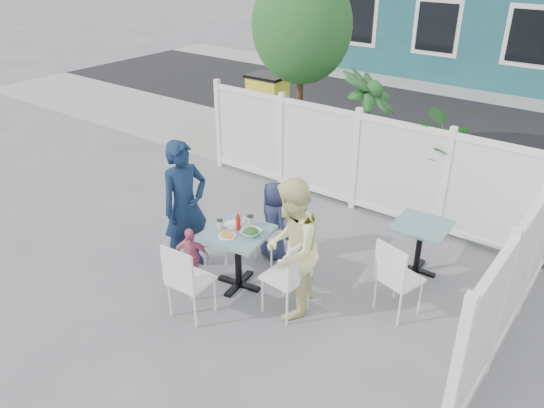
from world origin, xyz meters
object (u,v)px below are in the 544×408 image
Objects in this scene: main_table at (238,244)px; boy at (274,220)px; chair_right at (292,272)px; chair_back at (277,225)px; chair_near at (186,277)px; woman at (291,249)px; utility_cabinet at (267,111)px; chair_left at (200,227)px; man at (185,206)px; toddler at (190,257)px; spare_table at (421,235)px.

main_table is 0.78× the size of boy.
chair_right is 1.23m from chair_back.
boy is at bearing 86.20° from chair_near.
woman is (0.86, 0.83, 0.28)m from chair_near.
utility_cabinet is 4.54m from boy.
boy reaches higher than chair_back.
chair_back is at bearing 90.25° from main_table.
chair_left is 0.56× the size of man.
chair_back is 0.09m from boy.
man is at bearing 104.94° from toddler.
chair_near is (2.85, -5.22, -0.13)m from utility_cabinet.
chair_right is at bearing 148.33° from chair_back.
utility_cabinet is 0.82× the size of woman.
chair_back is at bearing 138.99° from chair_left.
chair_right reaches higher than chair_back.
main_table is at bearing -111.90° from woman.
woman is at bearing 39.52° from chair_near.
boy is (-1.75, -0.83, 0.00)m from spare_table.
toddler is at bearing 30.22° from chair_left.
utility_cabinet is 5.82m from chair_right.
boy is at bearing 35.35° from toddler.
chair_near is at bearing -83.17° from toddler.
toddler is at bearing -97.79° from woman.
chair_near is (0.66, -0.91, -0.01)m from chair_left.
spare_table is 2.96m from toddler.
utility_cabinet reaches higher than toddler.
utility_cabinet reaches higher than boy.
woman is at bearing 148.43° from chair_back.
main_table is at bearing 104.31° from chair_back.
main_table is 0.48× the size of man.
utility_cabinet is 5.33m from spare_table.
main_table is at bearing -1.67° from toddler.
chair_right is at bearing -77.86° from man.
woman is at bearing -50.89° from utility_cabinet.
chair_back reaches higher than spare_table.
chair_right is 1.73m from man.
chair_back is at bearing -153.26° from spare_table.
chair_near is at bearing 102.20° from chair_back.
spare_table is at bearing 130.98° from woman.
toddler is (0.34, -0.29, -0.49)m from man.
chair_left is at bearing 83.33° from toddler.
woman is at bearing 158.97° from boy.
chair_right is 1.26× the size of toddler.
chair_left is at bearing 89.04° from chair_right.
boy is 1.38× the size of toddler.
chair_left is 1.12m from chair_near.
main_table reaches higher than spare_table.
chair_left is at bearing 73.08° from boy.
toddler is (-0.43, -1.17, -0.15)m from boy.
main_table is at bearing 81.57° from chair_near.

